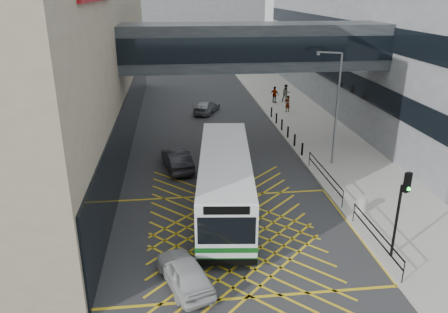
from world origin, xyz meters
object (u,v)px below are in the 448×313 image
object	(u,v)px
car_silver	(206,106)
car_white	(184,272)
bus	(225,179)
pedestrian_a	(287,104)
litter_bin	(362,204)
pedestrian_b	(286,93)
traffic_light	(402,203)
street_lamp	(335,102)
car_dark	(177,159)
pedestrian_c	(275,95)

from	to	relation	value
car_silver	car_white	bearing A→B (deg)	106.96
bus	pedestrian_a	bearing A→B (deg)	72.41
car_white	litter_bin	world-z (taller)	car_white
car_silver	pedestrian_b	bearing A→B (deg)	-138.56
car_silver	pedestrian_b	xyz separation A→B (m)	(8.51, 2.78, 0.43)
traffic_light	street_lamp	bearing A→B (deg)	61.10
car_silver	pedestrian_a	bearing A→B (deg)	-165.08
pedestrian_b	car_white	bearing A→B (deg)	-114.02
bus	pedestrian_b	distance (m)	24.38
bus	pedestrian_a	xyz separation A→B (m)	(8.22, 18.70, -0.76)
bus	litter_bin	distance (m)	7.29
car_dark	car_silver	distance (m)	14.26
car_silver	street_lamp	size ratio (longest dim) A/B	0.56
car_silver	pedestrian_b	distance (m)	8.97
car_white	traffic_light	distance (m)	9.38
car_silver	traffic_light	distance (m)	26.34
bus	pedestrian_c	distance (m)	23.78
car_white	pedestrian_a	bearing A→B (deg)	-131.74
litter_bin	pedestrian_c	bearing A→B (deg)	88.14
pedestrian_c	street_lamp	bearing A→B (deg)	133.22
car_dark	pedestrian_b	size ratio (longest dim) A/B	2.39
pedestrian_a	pedestrian_c	xyz separation A→B (m)	(-0.40, 3.74, 0.05)
street_lamp	pedestrian_a	world-z (taller)	street_lamp
car_dark	pedestrian_b	xyz separation A→B (m)	(11.55, 16.71, 0.39)
traffic_light	pedestrian_a	world-z (taller)	traffic_light
traffic_light	litter_bin	world-z (taller)	traffic_light
car_dark	traffic_light	world-z (taller)	traffic_light
bus	street_lamp	xyz separation A→B (m)	(7.73, 5.39, 2.64)
bus	pedestrian_b	bearing A→B (deg)	74.29
traffic_light	pedestrian_a	size ratio (longest dim) A/B	2.55
car_silver	bus	bearing A→B (deg)	111.74
car_dark	pedestrian_b	world-z (taller)	pedestrian_b
car_dark	litter_bin	world-z (taller)	car_dark
traffic_light	pedestrian_b	distance (m)	28.45
traffic_light	pedestrian_c	world-z (taller)	traffic_light
car_white	traffic_light	xyz separation A→B (m)	(9.11, 0.68, 2.16)
bus	pedestrian_a	world-z (taller)	bus
street_lamp	pedestrian_b	xyz separation A→B (m)	(1.34, 17.23, -3.28)
bus	pedestrian_b	size ratio (longest dim) A/B	6.36
bus	street_lamp	size ratio (longest dim) A/B	1.58
litter_bin	pedestrian_a	xyz separation A→B (m)	(1.17, 20.19, 0.36)
bus	car_white	bearing A→B (deg)	-104.32
bus	traffic_light	world-z (taller)	traffic_light
pedestrian_b	bus	bearing A→B (deg)	-114.32
car_dark	pedestrian_a	distance (m)	16.68
car_white	car_dark	size ratio (longest dim) A/B	0.91
car_white	pedestrian_c	distance (m)	30.56
pedestrian_a	street_lamp	bearing A→B (deg)	58.63
pedestrian_b	pedestrian_c	bearing A→B (deg)	-174.55
pedestrian_b	pedestrian_c	world-z (taller)	pedestrian_b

